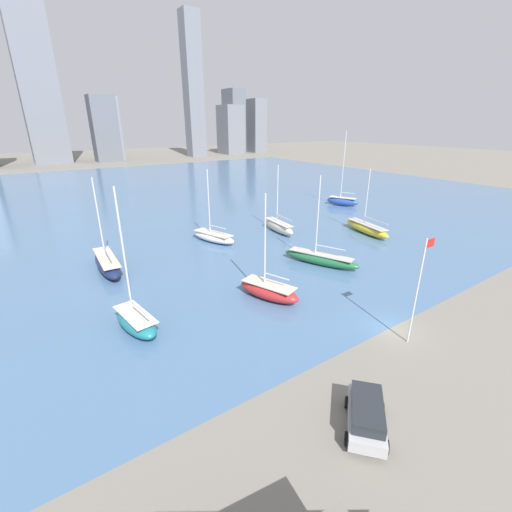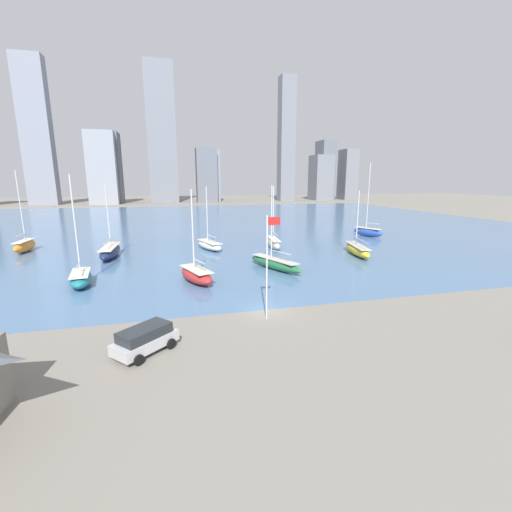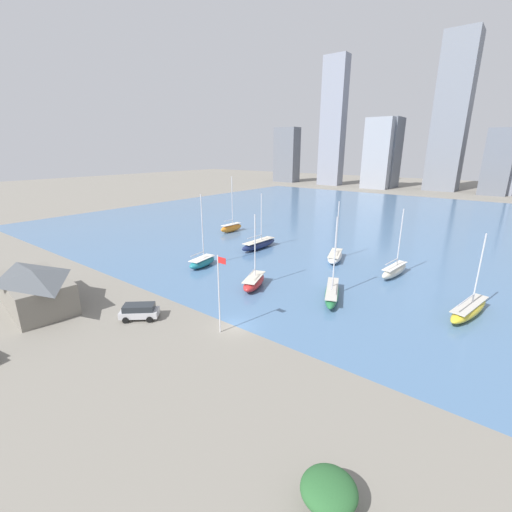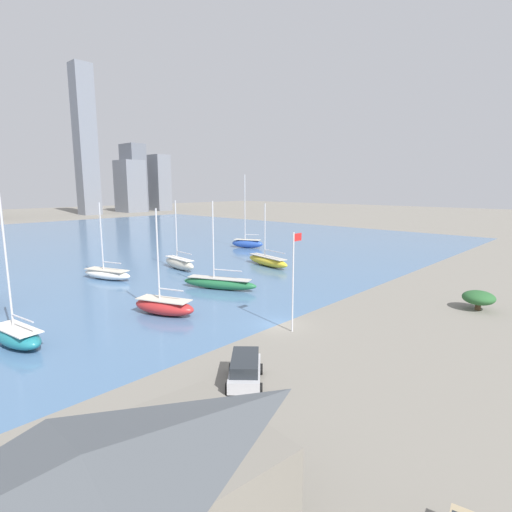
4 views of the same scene
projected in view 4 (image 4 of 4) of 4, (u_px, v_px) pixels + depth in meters
The scene contains 12 objects.
ground_plane at pixel (278, 325), 39.11m from camera, with size 500.00×500.00×0.00m, color gray.
harbor_water at pixel (28, 250), 85.93m from camera, with size 180.00×140.00×0.00m.
flag_pole at pixel (293, 278), 36.51m from camera, with size 1.24×0.14×9.34m.
yard_shrub at pixel (479, 298), 43.60m from camera, with size 3.34×3.34×2.14m.
sailboat_blue at pixel (247, 243), 88.26m from camera, with size 4.76×7.34×15.94m.
sailboat_teal at pixel (17, 336), 33.69m from camera, with size 3.29×6.74×12.89m.
sailboat_green at pixel (219, 283), 52.64m from camera, with size 5.84×10.35×11.56m.
sailboat_cream at pixel (179, 263), 65.41m from camera, with size 2.71×8.62×11.20m.
sailboat_white at pixel (107, 274), 58.31m from camera, with size 4.93×8.78×11.15m.
sailboat_yellow at pixel (267, 261), 68.08m from camera, with size 4.13×10.53×10.61m.
sailboat_red at pixel (164, 306), 42.07m from camera, with size 4.75×7.54×11.20m.
parked_suv_silver at pixel (245, 369), 27.27m from camera, with size 4.83×4.62×1.93m.
Camera 4 is at (-28.93, -23.77, 13.36)m, focal length 28.00 mm.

